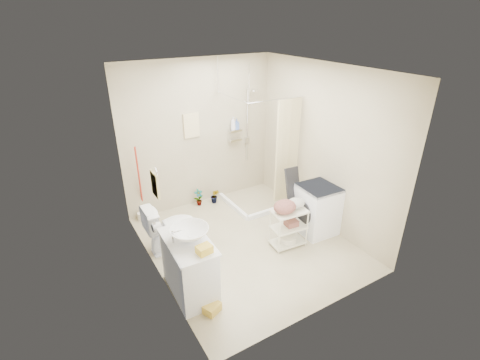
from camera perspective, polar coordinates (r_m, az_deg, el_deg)
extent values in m
plane|color=#BBB08C|center=(5.49, 1.16, -10.26)|extent=(3.20, 3.20, 0.00)
cube|color=silver|center=(4.49, 1.47, 17.71)|extent=(2.80, 3.20, 0.04)
cube|color=#BAAE90|center=(6.17, -6.65, 7.35)|extent=(2.80, 0.04, 2.60)
cube|color=#BAAE90|center=(3.74, 14.46, -6.17)|extent=(2.80, 0.04, 2.60)
cube|color=#BAAE90|center=(4.33, -14.62, -1.54)|extent=(0.04, 3.20, 2.60)
cube|color=#BAAE90|center=(5.66, 13.46, 5.10)|extent=(0.04, 3.20, 2.60)
cube|color=silver|center=(4.48, -8.30, -13.88)|extent=(0.52, 0.90, 0.78)
imported|color=white|center=(4.22, -8.32, -8.72)|extent=(0.58, 0.58, 0.16)
cube|color=gold|center=(4.01, -5.88, -11.27)|extent=(0.19, 0.16, 0.09)
cube|color=gold|center=(4.40, -4.62, -20.01)|extent=(0.35, 0.32, 0.15)
imported|color=white|center=(5.28, -11.36, -7.49)|extent=(0.74, 0.43, 0.76)
imported|color=brown|center=(6.44, -6.79, -2.87)|extent=(0.18, 0.13, 0.32)
imported|color=brown|center=(6.51, -4.16, -2.62)|extent=(0.20, 0.20, 0.29)
cube|color=beige|center=(6.04, -7.97, 8.85)|extent=(0.28, 0.03, 0.42)
imported|color=silver|center=(6.32, -1.14, 9.28)|extent=(0.12, 0.12, 0.24)
imported|color=#4560A1|center=(6.39, -0.57, 9.22)|extent=(0.10, 0.11, 0.18)
cube|color=white|center=(5.69, 12.54, -4.69)|extent=(0.58, 0.60, 0.81)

